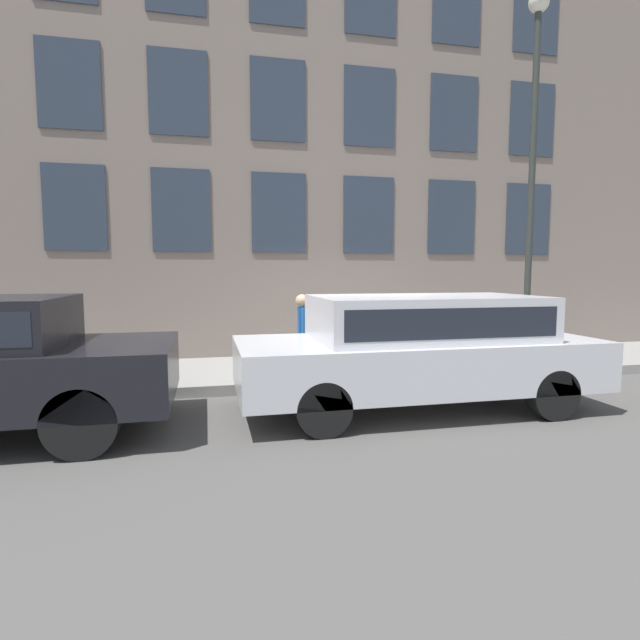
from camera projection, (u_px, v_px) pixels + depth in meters
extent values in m
plane|color=#514F4C|center=(361.00, 389.00, 8.14)|extent=(80.00, 80.00, 0.00)
cube|color=gray|center=(340.00, 369.00, 9.39)|extent=(2.59, 60.00, 0.17)
cube|color=gray|center=(323.00, 116.00, 10.30)|extent=(0.30, 40.00, 10.22)
cube|color=#2D3847|center=(528.00, 219.00, 11.39)|extent=(0.03, 1.10, 1.59)
cube|color=#2D3847|center=(451.00, 217.00, 10.97)|extent=(0.03, 1.10, 1.59)
cube|color=#2D3847|center=(369.00, 215.00, 10.54)|extent=(0.03, 1.10, 1.59)
cube|color=#2D3847|center=(279.00, 213.00, 10.12)|extent=(0.03, 1.10, 1.59)
cube|color=#2D3847|center=(181.00, 210.00, 9.69)|extent=(0.03, 1.10, 1.59)
cube|color=#2D3847|center=(75.00, 207.00, 9.27)|extent=(0.03, 1.10, 1.59)
cube|color=#2D3847|center=(532.00, 120.00, 11.18)|extent=(0.03, 1.10, 1.59)
cube|color=#2D3847|center=(454.00, 114.00, 10.75)|extent=(0.03, 1.10, 1.59)
cube|color=#2D3847|center=(370.00, 107.00, 10.33)|extent=(0.03, 1.10, 1.59)
cube|color=#2D3847|center=(278.00, 100.00, 9.90)|extent=(0.03, 1.10, 1.59)
cube|color=#2D3847|center=(178.00, 92.00, 9.48)|extent=(0.03, 1.10, 1.59)
cube|color=#2D3847|center=(69.00, 84.00, 9.05)|extent=(0.03, 1.10, 1.59)
cube|color=#2D3847|center=(536.00, 16.00, 10.96)|extent=(0.03, 1.10, 1.59)
cube|color=#2D3847|center=(457.00, 5.00, 10.54)|extent=(0.03, 1.10, 1.59)
cylinder|color=gold|center=(338.00, 374.00, 8.42)|extent=(0.35, 0.35, 0.04)
cylinder|color=gold|center=(338.00, 358.00, 8.39)|extent=(0.26, 0.26, 0.59)
sphere|color=#A4891E|center=(338.00, 340.00, 8.36)|extent=(0.27, 0.27, 0.27)
cylinder|color=black|center=(338.00, 336.00, 8.35)|extent=(0.09, 0.09, 0.11)
cylinder|color=gold|center=(348.00, 353.00, 8.42)|extent=(0.09, 0.10, 0.09)
cylinder|color=gold|center=(328.00, 354.00, 8.34)|extent=(0.09, 0.10, 0.09)
cylinder|color=navy|center=(303.00, 356.00, 8.34)|extent=(0.10, 0.10, 0.65)
cylinder|color=navy|center=(301.00, 355.00, 8.47)|extent=(0.10, 0.10, 0.65)
cube|color=#1E59A5|center=(302.00, 322.00, 8.35)|extent=(0.18, 0.12, 0.49)
cylinder|color=#1E59A5|center=(303.00, 322.00, 8.22)|extent=(0.08, 0.08, 0.47)
cylinder|color=#1E59A5|center=(301.00, 320.00, 8.47)|extent=(0.08, 0.08, 0.47)
sphere|color=tan|center=(302.00, 301.00, 8.31)|extent=(0.22, 0.22, 0.22)
cylinder|color=black|center=(323.00, 409.00, 5.78)|extent=(0.24, 0.66, 0.66)
cylinder|color=black|center=(297.00, 378.00, 7.43)|extent=(0.24, 0.66, 0.66)
cylinder|color=black|center=(553.00, 394.00, 6.46)|extent=(0.24, 0.66, 0.66)
cylinder|color=black|center=(482.00, 369.00, 8.10)|extent=(0.24, 0.66, 0.66)
cube|color=silver|center=(416.00, 362.00, 6.91)|extent=(1.94, 4.93, 0.66)
cube|color=silver|center=(426.00, 317.00, 6.88)|extent=(1.70, 3.06, 0.59)
cube|color=#1E232D|center=(426.00, 317.00, 6.88)|extent=(1.71, 2.81, 0.38)
cylinder|color=black|center=(81.00, 423.00, 5.11)|extent=(0.24, 0.75, 0.75)
cylinder|color=black|center=(113.00, 384.00, 6.86)|extent=(0.24, 0.75, 0.75)
cylinder|color=#2D332D|center=(524.00, 360.00, 9.52)|extent=(0.26, 0.26, 0.12)
cylinder|color=#2D332D|center=(531.00, 192.00, 9.21)|extent=(0.12, 0.12, 6.41)
sphere|color=silver|center=(539.00, 2.00, 8.89)|extent=(0.36, 0.36, 0.36)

